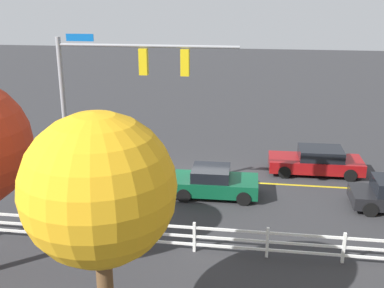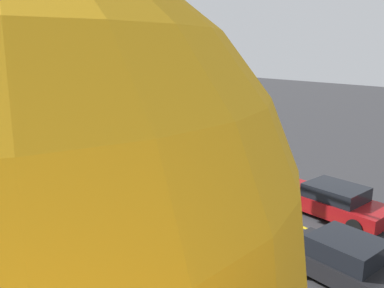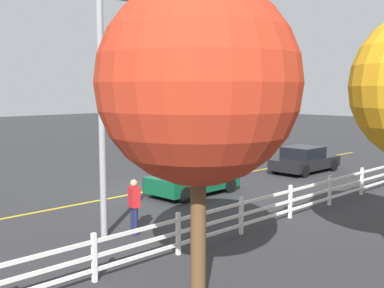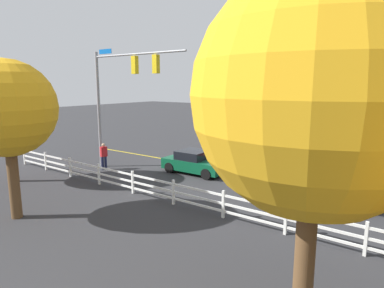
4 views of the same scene
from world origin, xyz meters
The scene contains 9 objects.
ground_plane centered at (0.00, 0.00, 0.00)m, with size 120.00×120.00×0.00m, color #2D2D30.
lane_center_stripe centered at (-4.00, 0.00, 0.00)m, with size 28.00×0.16×0.01m, color gold.
signal_assembly centered at (3.31, 4.10, 5.22)m, with size 7.14×0.37×7.45m.
car_0 centered at (-5.58, -1.81, 0.66)m, with size 4.77×2.11×1.36m.
car_1 centered at (-8.64, 2.09, 0.66)m, with size 4.11×1.96×1.38m.
car_2 centered at (-0.61, 1.79, 0.66)m, with size 3.96×2.04×1.37m.
pedestrian centered at (4.52, 4.53, 0.93)m, with size 0.36×0.46×1.69m.
white_rail_fence centered at (-3.00, 6.79, 0.60)m, with size 26.10×0.10×1.15m.
tree_0 centered at (-10.23, 11.25, 5.14)m, with size 4.89×4.89×7.60m.
Camera 2 is at (-13.69, 12.15, 6.75)m, focal length 36.52 mm.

